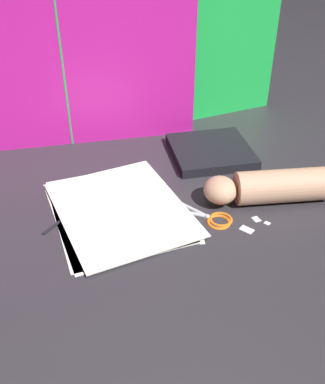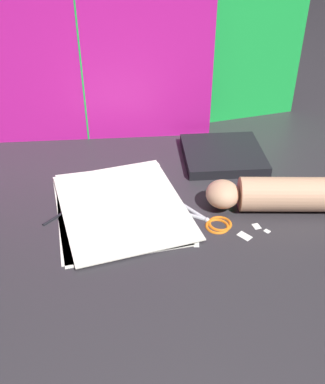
{
  "view_description": "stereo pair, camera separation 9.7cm",
  "coord_description": "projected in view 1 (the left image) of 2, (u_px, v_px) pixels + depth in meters",
  "views": [
    {
      "loc": [
        -0.32,
        -0.77,
        0.61
      ],
      "look_at": [
        -0.02,
        -0.02,
        0.06
      ],
      "focal_mm": 42.0,
      "sensor_mm": 36.0,
      "label": 1
    },
    {
      "loc": [
        -0.23,
        -0.8,
        0.61
      ],
      "look_at": [
        -0.02,
        -0.02,
        0.06
      ],
      "focal_mm": 42.0,
      "sensor_mm": 36.0,
      "label": 2
    }
  ],
  "objects": [
    {
      "name": "ground_plane",
      "position": [
        165.0,
        207.0,
        1.03
      ],
      "size": [
        6.0,
        6.0,
        0.0
      ],
      "primitive_type": "plane",
      "color": "#2D2B30"
    },
    {
      "name": "backdrop_panel_left",
      "position": [
        45.0,
        73.0,
        1.16
      ],
      "size": [
        0.79,
        0.17,
        0.41
      ],
      "color": "#D81E9E",
      "rests_on": "ground_plane"
    },
    {
      "name": "backdrop_panel_center",
      "position": [
        177.0,
        55.0,
        1.28
      ],
      "size": [
        0.67,
        0.04,
        0.42
      ],
      "color": "green",
      "rests_on": "ground_plane"
    },
    {
      "name": "paper_stack",
      "position": [
        118.0,
        209.0,
        1.02
      ],
      "size": [
        0.3,
        0.36,
        0.01
      ],
      "color": "white",
      "rests_on": "ground_plane"
    },
    {
      "name": "book_closed",
      "position": [
        211.0,
        151.0,
        1.22
      ],
      "size": [
        0.24,
        0.24,
        0.03
      ],
      "color": "black",
      "rests_on": "ground_plane"
    },
    {
      "name": "scissors",
      "position": [
        208.0,
        215.0,
        1.0
      ],
      "size": [
        0.15,
        0.17,
        0.01
      ],
      "color": "silver",
      "rests_on": "ground_plane"
    },
    {
      "name": "hand_forearm",
      "position": [
        268.0,
        187.0,
        1.03
      ],
      "size": [
        0.3,
        0.16,
        0.08
      ],
      "color": "tan",
      "rests_on": "ground_plane"
    },
    {
      "name": "paper_scrap_near",
      "position": [
        202.0,
        241.0,
        0.93
      ],
      "size": [
        0.02,
        0.02,
        0.0
      ],
      "color": "white",
      "rests_on": "ground_plane"
    },
    {
      "name": "paper_scrap_mid",
      "position": [
        256.0,
        219.0,
        0.99
      ],
      "size": [
        0.02,
        0.02,
        0.0
      ],
      "color": "white",
      "rests_on": "ground_plane"
    },
    {
      "name": "paper_scrap_far",
      "position": [
        247.0,
        229.0,
        0.96
      ],
      "size": [
        0.03,
        0.03,
        0.0
      ],
      "color": "white",
      "rests_on": "ground_plane"
    },
    {
      "name": "paper_scrap_side",
      "position": [
        267.0,
        223.0,
        0.98
      ],
      "size": [
        0.02,
        0.02,
        0.0
      ],
      "color": "white",
      "rests_on": "ground_plane"
    },
    {
      "name": "pen",
      "position": [
        64.0,
        217.0,
        0.99
      ],
      "size": [
        0.11,
        0.08,
        0.01
      ],
      "color": "black",
      "rests_on": "ground_plane"
    }
  ]
}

